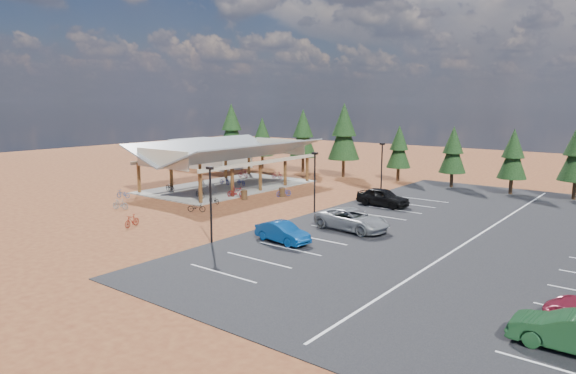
{
  "coord_description": "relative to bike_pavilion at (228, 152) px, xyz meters",
  "views": [
    {
      "loc": [
        29.39,
        -33.08,
        9.38
      ],
      "look_at": [
        2.53,
        1.51,
        2.01
      ],
      "focal_mm": 32.0,
      "sensor_mm": 36.0,
      "label": 1
    }
  ],
  "objects": [
    {
      "name": "ground",
      "position": [
        10.0,
        -7.0,
        -3.82
      ],
      "size": [
        140.0,
        140.0,
        0.0
      ],
      "primitive_type": "plane",
      "color": "brown",
      "rests_on": "ground"
    },
    {
      "name": "asphalt_lot",
      "position": [
        28.5,
        -4.0,
        -3.8
      ],
      "size": [
        27.0,
        44.0,
        0.04
      ],
      "primitive_type": "cube",
      "color": "black",
      "rests_on": "ground"
    },
    {
      "name": "concrete_pad",
      "position": [
        0.0,
        0.0,
        -3.77
      ],
      "size": [
        10.6,
        18.6,
        0.1
      ],
      "primitive_type": "cube",
      "color": "gray",
      "rests_on": "ground"
    },
    {
      "name": "bike_pavilion",
      "position": [
        0.0,
        0.0,
        0.0
      ],
      "size": [
        11.65,
        19.4,
        4.97
      ],
      "color": "brown",
      "rests_on": "concrete_pad"
    },
    {
      "name": "outbuilding",
      "position": [
        -14.0,
        11.0,
        -1.8
      ],
      "size": [
        11.0,
        7.0,
        3.9
      ],
      "color": "#ADA593",
      "rests_on": "ground"
    },
    {
      "name": "lamp_post_0",
      "position": [
        15.0,
        -17.0,
        -0.85
      ],
      "size": [
        0.5,
        0.25,
        5.14
      ],
      "color": "black",
      "rests_on": "ground"
    },
    {
      "name": "lamp_post_1",
      "position": [
        15.0,
        -5.0,
        -0.85
      ],
      "size": [
        0.5,
        0.25,
        5.14
      ],
      "color": "black",
      "rests_on": "ground"
    },
    {
      "name": "lamp_post_2",
      "position": [
        15.0,
        7.0,
        -0.85
      ],
      "size": [
        0.5,
        0.25,
        5.14
      ],
      "color": "black",
      "rests_on": "ground"
    },
    {
      "name": "trash_bin_0",
      "position": [
        6.3,
        -4.34,
        -3.37
      ],
      "size": [
        0.6,
        0.6,
        0.9
      ],
      "primitive_type": "cylinder",
      "color": "#473019",
      "rests_on": "ground"
    },
    {
      "name": "trash_bin_1",
      "position": [
        8.27,
        -0.98,
        -3.37
      ],
      "size": [
        0.6,
        0.6,
        0.9
      ],
      "primitive_type": "cylinder",
      "color": "#473019",
      "rests_on": "ground"
    },
    {
      "name": "pine_0",
      "position": [
        -14.6,
        15.65,
        1.7
      ],
      "size": [
        3.88,
        3.88,
        9.04
      ],
      "color": "#382314",
      "rests_on": "ground"
    },
    {
      "name": "pine_1",
      "position": [
        -7.8,
        14.77,
        0.52
      ],
      "size": [
        3.06,
        3.06,
        7.12
      ],
      "color": "#382314",
      "rests_on": "ground"
    },
    {
      "name": "pine_2",
      "position": [
        -0.68,
        14.75,
        1.27
      ],
      "size": [
        3.58,
        3.58,
        8.33
      ],
      "color": "#382314",
      "rests_on": "ground"
    },
    {
      "name": "pine_3",
      "position": [
        5.95,
        14.25,
        1.76
      ],
      "size": [
        3.93,
        3.93,
        9.14
      ],
      "color": "#382314",
      "rests_on": "ground"
    },
    {
      "name": "pine_4",
      "position": [
        12.81,
        15.43,
        0.2
      ],
      "size": [
        2.83,
        2.83,
        6.6
      ],
      "color": "#382314",
      "rests_on": "ground"
    },
    {
      "name": "pine_5",
      "position": [
        19.49,
        14.82,
        0.27
      ],
      "size": [
        2.88,
        2.88,
        6.71
      ],
      "color": "#382314",
      "rests_on": "ground"
    },
    {
      "name": "pine_6",
      "position": [
        25.79,
        14.35,
        0.25
      ],
      "size": [
        2.87,
        2.87,
        6.68
      ],
      "color": "#382314",
      "rests_on": "ground"
    },
    {
      "name": "bike_0",
      "position": [
        -2.45,
        -6.16,
        -3.24
      ],
      "size": [
        1.92,
        1.03,
        0.96
      ],
      "primitive_type": "imported",
      "rotation": [
        0.0,
        0.0,
        1.35
      ],
      "color": "black",
      "rests_on": "concrete_pad"
    },
    {
      "name": "bike_1",
      "position": [
        -1.77,
        -2.38,
        -3.25
      ],
      "size": [
        1.65,
        0.87,
        0.95
      ],
      "primitive_type": "imported",
      "rotation": [
        0.0,
        0.0,
        1.29
      ],
      "color": "gray",
      "rests_on": "concrete_pad"
    },
    {
      "name": "bike_2",
      "position": [
        -1.12,
        0.47,
        -3.31
      ],
      "size": [
        1.63,
        0.66,
        0.84
      ],
      "primitive_type": "imported",
      "rotation": [
        0.0,
        0.0,
        1.51
      ],
      "color": "navy",
      "rests_on": "concrete_pad"
    },
    {
      "name": "bike_3",
      "position": [
        -3.04,
        5.61,
        -3.23
      ],
      "size": [
        1.65,
        0.49,
        0.99
      ],
      "primitive_type": "imported",
      "rotation": [
        0.0,
        0.0,
        1.59
      ],
      "color": "maroon",
      "rests_on": "concrete_pad"
    },
    {
      "name": "bike_4",
      "position": [
        2.63,
        -6.65,
        -3.26
      ],
      "size": [
        1.85,
        1.05,
        0.92
      ],
      "primitive_type": "imported",
      "rotation": [
        0.0,
        0.0,
        1.3
      ],
      "color": "black",
      "rests_on": "concrete_pad"
    },
    {
      "name": "bike_5",
      "position": [
        1.42,
        -4.06,
        -3.2
      ],
      "size": [
        1.76,
        0.58,
        1.04
      ],
      "primitive_type": "imported",
      "rotation": [
        0.0,
        0.0,
        1.62
      ],
      "color": "gray",
      "rests_on": "concrete_pad"
    },
    {
      "name": "bike_6",
      "position": [
        0.72,
        1.22,
        -3.29
      ],
      "size": [
        1.73,
        1.04,
        0.86
      ],
      "primitive_type": "imported",
      "rotation": [
        0.0,
        0.0,
        1.26
      ],
      "color": "navy",
      "rests_on": "concrete_pad"
    },
    {
      "name": "bike_7",
      "position": [
        0.83,
        7.42,
        -3.25
      ],
      "size": [
        1.62,
        0.59,
        0.95
      ],
      "primitive_type": "imported",
      "rotation": [
        0.0,
        0.0,
        1.66
      ],
      "color": "maroon",
      "rests_on": "concrete_pad"
    },
    {
      "name": "bike_10",
      "position": [
        -3.6,
        -11.04,
        -3.43
      ],
      "size": [
        1.6,
        0.95,
        0.8
      ],
      "primitive_type": "imported",
      "rotation": [
        0.0,
        0.0,
        5.01
      ],
      "color": "navy",
      "rests_on": "ground"
    },
    {
      "name": "bike_11",
      "position": [
        7.01,
        -17.57,
        -3.36
      ],
      "size": [
        0.81,
        1.62,
        0.94
      ],
      "primitive_type": "imported",
      "rotation": [
        0.0,
        0.0,
        0.25
      ],
      "color": "maroon",
      "rests_on": "ground"
    },
    {
      "name": "bike_12",
      "position": [
        6.92,
        -11.01,
        -3.41
      ],
      "size": [
        1.63,
        1.28,
        0.82
      ],
      "primitive_type": "imported",
      "rotation": [
        0.0,
        0.0,
        2.12
      ],
      "color": "black",
      "rests_on": "ground"
    },
    {
      "name": "bike_13",
      "position": [
        0.83,
        -14.37,
        -3.36
      ],
      "size": [
        1.59,
        0.96,
        0.92
      ],
      "primitive_type": "imported",
      "rotation": [
        0.0,
        0.0,
        5.08
      ],
      "color": "gray",
      "rests_on": "ground"
    },
    {
      "name": "bike_14",
      "position": [
        8.37,
        -0.8,
        -3.38
      ],
      "size": [
        1.14,
        1.77,
        0.88
      ],
      "primitive_type": "imported",
      "rotation": [
        0.0,
        0.0,
        -0.36
      ],
      "color": "#24309A",
      "rests_on": "ground"
    },
    {
      "name": "bike_15",
      "position": [
        5.12,
        -4.12,
        -3.27
      ],
      "size": [
        1.74,
        1.61,
        1.11
      ],
      "primitive_type": "imported",
      "rotation": [
        0.0,
        0.0,
        2.29
      ],
      "color": "maroon",
      "rests_on": "ground"
    },
    {
      "name": "bike_16",
      "position": [
        5.51,
        -7.62,
        -3.42
      ],
      "size": [
        1.62,
        0.79,
        0.81
      ],
      "primitive_type": "imported",
      "rotation": [
        0.0,
        0.0,
        4.54
      ],
      "color": "black",
      "rests_on": "ground"
    },
    {
      "name": "car_1",
      "position": [
        18.71,
        -14.05,
        -3.11
      ],
      "size": [
        4.27,
        1.97,
        1.35
      ],
      "primitive_type": "imported",
      "rotation": [
        0.0,
        0.0,
        1.44
      ],
      "color": "navy",
      "rests_on": "asphalt_lot"
    },
    {
      "name": "car_2",
      "position": [
        20.68,
        -8.34,
        -3.0
      ],
      "size": [
        5.82,
        3.03,
        1.56
      ],
      "primitive_type": "imported",
      "rotation": [
        0.0,
        0.0,
        1.49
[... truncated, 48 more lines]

